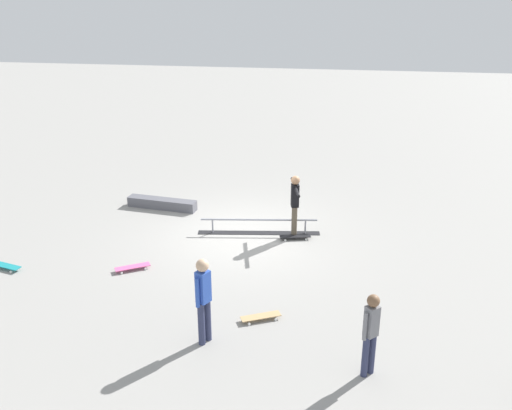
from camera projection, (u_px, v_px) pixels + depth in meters
The scene contains 10 objects.
ground_plane at pixel (245, 235), 14.70m from camera, with size 60.00×60.00×0.00m, color gray.
grind_rail at pixel (259, 227), 14.76m from camera, with size 3.22×0.67×0.41m.
skate_ledge at pixel (162, 204), 16.40m from camera, with size 2.07×0.36×0.29m, color #595960.
skater_main at pixel (295, 202), 14.30m from camera, with size 0.36×1.32×1.66m.
skateboard_main at pixel (295, 236), 14.46m from camera, with size 0.82×0.40×0.09m.
bystander_blue_shirt at pixel (204, 296), 10.02m from camera, with size 0.28×0.37×1.71m.
bystander_grey_shirt at pixel (371, 331), 9.20m from camera, with size 0.30×0.29×1.54m.
loose_skateboard_natural at pixel (261, 316), 11.01m from camera, with size 0.81×0.53×0.09m.
loose_skateboard_teal at pixel (5, 266), 12.97m from camera, with size 0.82×0.40×0.09m.
loose_skateboard_pink at pixel (133, 267), 12.92m from camera, with size 0.79×0.58×0.09m.
Camera 1 is at (-2.34, 13.14, 6.22)m, focal length 39.30 mm.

